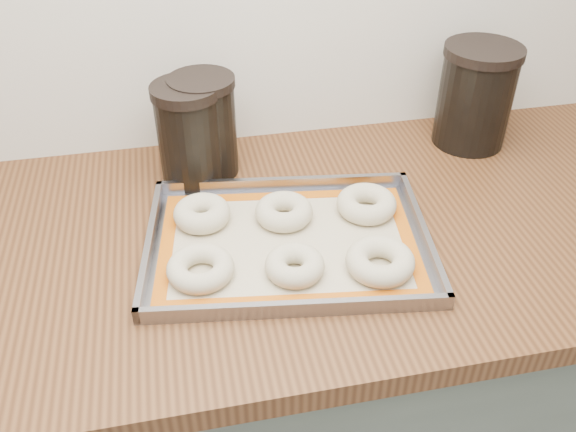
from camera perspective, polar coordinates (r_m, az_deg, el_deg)
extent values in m
cube|color=slate|center=(1.40, 4.95, -15.71)|extent=(3.00, 0.65, 0.86)
cube|color=brown|center=(1.08, 6.19, -1.10)|extent=(3.06, 0.68, 0.04)
cube|color=gray|center=(1.01, 0.00, -2.64)|extent=(0.50, 0.39, 0.00)
cube|color=gray|center=(1.13, -0.53, 3.03)|extent=(0.46, 0.07, 0.02)
cube|color=gray|center=(0.88, 0.69, -8.64)|extent=(0.46, 0.07, 0.02)
cube|color=gray|center=(1.01, -12.82, -2.56)|extent=(0.06, 0.33, 0.02)
cube|color=gray|center=(1.04, 12.53, -1.52)|extent=(0.06, 0.33, 0.02)
cube|color=#C6B793|center=(1.01, 0.00, -2.52)|extent=(0.46, 0.35, 0.00)
cube|color=#C2590C|center=(1.11, -0.45, 1.92)|extent=(0.42, 0.08, 0.00)
cube|color=#C2590C|center=(0.91, 0.56, -7.84)|extent=(0.42, 0.08, 0.00)
cube|color=#C2590C|center=(1.01, -11.30, -2.88)|extent=(0.06, 0.25, 0.00)
cube|color=#C2590C|center=(1.03, 11.08, -1.96)|extent=(0.06, 0.25, 0.00)
torus|color=beige|center=(0.94, -8.19, -4.86)|extent=(0.14, 0.14, 0.03)
torus|color=beige|center=(0.94, 0.64, -4.64)|extent=(0.12, 0.12, 0.03)
torus|color=beige|center=(0.95, 8.62, -4.21)|extent=(0.12, 0.12, 0.04)
torus|color=beige|center=(1.05, -8.05, 0.24)|extent=(0.11, 0.11, 0.04)
torus|color=beige|center=(1.04, -0.39, 0.42)|extent=(0.11, 0.11, 0.04)
torus|color=beige|center=(1.07, 7.36, 1.14)|extent=(0.11, 0.11, 0.04)
cylinder|color=black|center=(1.16, -7.74, 7.95)|extent=(0.12, 0.12, 0.18)
cylinder|color=black|center=(1.11, -8.15, 12.31)|extent=(0.12, 0.12, 0.02)
cylinder|color=black|center=(1.14, -9.11, 7.15)|extent=(0.12, 0.12, 0.17)
cylinder|color=black|center=(1.10, -9.59, 11.50)|extent=(0.12, 0.12, 0.02)
cylinder|color=black|center=(1.30, 17.05, 10.30)|extent=(0.15, 0.15, 0.19)
cylinder|color=black|center=(1.26, 17.91, 14.46)|extent=(0.15, 0.15, 0.02)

